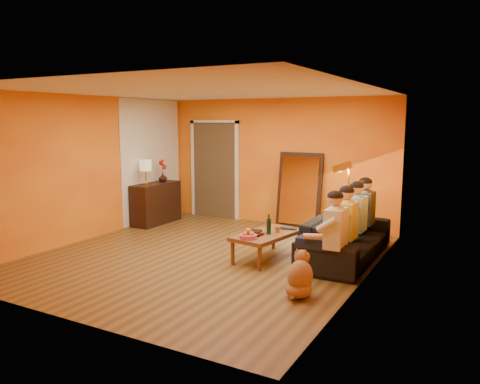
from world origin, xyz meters
The scene contains 27 objects.
room_shell centered at (0.00, 0.37, 1.30)m, with size 5.00×5.50×2.60m.
white_accent centered at (-2.48, 1.75, 1.30)m, with size 0.02×1.90×2.58m, color white.
doorway_recess centered at (-1.50, 2.83, 1.05)m, with size 1.06×0.30×2.10m, color #3F2D19.
door_jamb_left centered at (-2.07, 2.71, 1.05)m, with size 0.08×0.06×2.20m, color white.
door_jamb_right centered at (-0.93, 2.71, 1.05)m, with size 0.08×0.06×2.20m, color white.
door_header centered at (-1.50, 2.71, 2.12)m, with size 1.22×0.06×0.08m, color white.
mirror_frame centered at (0.55, 2.63, 0.76)m, with size 0.92×0.06×1.52m, color black.
mirror_glass centered at (0.55, 2.59, 0.76)m, with size 0.78×0.02×1.36m, color white.
sideboard centered at (-2.24, 1.55, 0.42)m, with size 0.44×1.18×0.85m, color black.
table_lamp centered at (-2.24, 1.25, 1.10)m, with size 0.24×0.24×0.51m, color beige, non-canonical shape.
sofa centered at (2.00, 0.96, 0.34)m, with size 0.90×2.31×0.68m, color black.
coffee_table centered at (0.92, 0.34, 0.21)m, with size 0.62×1.22×0.42m, color brown, non-canonical shape.
floor_lamp centered at (1.84, 1.55, 0.72)m, with size 0.30×0.24×1.44m, color #AC8C32, non-canonical shape.
dog centered at (1.96, -0.89, 0.29)m, with size 0.32×0.50×0.59m, color #AF724F, non-canonical shape.
person_far_left centered at (2.13, -0.04, 0.61)m, with size 0.70×0.44×1.22m, color beige, non-canonical shape.
person_mid_left centered at (2.13, 0.51, 0.61)m, with size 0.70×0.44×1.22m, color gold, non-canonical shape.
person_mid_right centered at (2.13, 1.06, 0.61)m, with size 0.70×0.44×1.22m, color #85B0CE, non-canonical shape.
person_far_right centered at (2.13, 1.61, 0.61)m, with size 0.70×0.44×1.22m, color #36363B, non-canonical shape.
fruit_bowl centered at (0.82, -0.11, 0.50)m, with size 0.26×0.26×0.16m, color #C34571, non-canonical shape.
wine_bottle centered at (0.97, 0.29, 0.58)m, with size 0.07×0.07×0.31m, color black.
tumbler centered at (1.04, 0.46, 0.47)m, with size 0.10×0.10×0.09m, color #B27F3F.
laptop centered at (1.10, 0.69, 0.43)m, with size 0.32×0.21×0.03m, color black.
book_lower centered at (0.74, 0.14, 0.43)m, with size 0.17×0.23×0.02m, color black.
book_mid centered at (0.75, 0.15, 0.45)m, with size 0.18×0.24×0.02m, color red.
book_upper centered at (0.74, 0.13, 0.47)m, with size 0.17×0.22×0.02m, color black.
vase centered at (-2.24, 1.80, 0.94)m, with size 0.18×0.18×0.19m, color black.
flowers centered at (-2.24, 1.80, 1.21)m, with size 0.17×0.17×0.48m, color red, non-canonical shape.
Camera 1 is at (3.96, -6.10, 2.17)m, focal length 35.00 mm.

